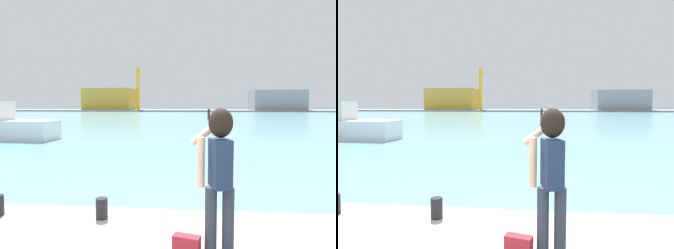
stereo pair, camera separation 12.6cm
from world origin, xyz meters
The scene contains 10 objects.
ground_plane centered at (0.00, 50.00, 0.00)m, with size 220.00×220.00×0.00m, color #334751.
harbor_water centered at (0.00, 52.00, 0.01)m, with size 140.00×100.00×0.02m, color #6BA8B2.
far_shore_dock centered at (0.00, 92.00, 0.21)m, with size 140.00×20.00×0.43m, color gray.
person_photographer centered at (0.83, 0.49, 1.65)m, with size 0.53×0.54×1.74m.
handbag centered at (0.47, 0.45, 0.70)m, with size 0.32×0.14×0.24m, color maroon.
harbor_bollard centered at (-0.89, 1.48, 0.74)m, with size 0.18×0.18×0.32m, color black.
boat_moored centered at (-12.14, 15.57, 0.91)m, with size 7.04×2.54×2.50m.
warehouse_left centered at (-27.04, 91.79, 3.72)m, with size 14.77×11.49×6.59m, color gold.
warehouse_right centered at (24.17, 90.41, 3.33)m, with size 14.76×11.41×5.80m, color gray.
port_crane centered at (-17.14, 87.98, 8.09)m, with size 1.66×8.59×12.69m.
Camera 1 is at (0.58, -3.01, 2.37)m, focal length 32.44 mm.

